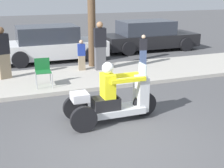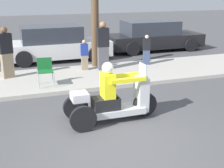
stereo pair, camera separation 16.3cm
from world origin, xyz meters
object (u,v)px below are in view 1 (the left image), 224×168
at_px(spectator_end_of_line, 100,47).
at_px(folding_chair_curbside, 43,69).
at_px(parked_car_lot_center, 148,36).
at_px(spectator_far_back, 143,50).
at_px(parked_car_lot_right, 51,44).
at_px(tree_trunk, 92,27).
at_px(motorcycle_trike, 112,100).
at_px(spectator_by_tree, 82,56).
at_px(spectator_with_child, 3,54).

bearing_deg(spectator_end_of_line, folding_chair_curbside, -151.09).
relative_size(folding_chair_curbside, parked_car_lot_center, 0.18).
height_order(spectator_far_back, folding_chair_curbside, spectator_far_back).
relative_size(parked_car_lot_right, tree_trunk, 1.52).
xyz_separation_m(spectator_far_back, tree_trunk, (-1.88, 0.43, 0.89)).
height_order(motorcycle_trike, tree_trunk, tree_trunk).
distance_m(spectator_far_back, parked_car_lot_center, 3.48).
xyz_separation_m(spectator_by_tree, folding_chair_curbside, (-1.56, -1.37, -0.01)).
height_order(folding_chair_curbside, tree_trunk, tree_trunk).
bearing_deg(spectator_far_back, motorcycle_trike, -123.81).
relative_size(parked_car_lot_center, tree_trunk, 1.60).
height_order(spectator_with_child, tree_trunk, tree_trunk).
distance_m(spectator_with_child, folding_chair_curbside, 1.64).
height_order(spectator_end_of_line, parked_car_lot_right, spectator_end_of_line).
height_order(spectator_with_child, parked_car_lot_center, spectator_with_child).
xyz_separation_m(spectator_by_tree, tree_trunk, (0.54, 0.46, 0.92)).
height_order(spectator_by_tree, tree_trunk, tree_trunk).
relative_size(spectator_with_child, parked_car_lot_right, 0.38).
height_order(folding_chair_curbside, parked_car_lot_center, parked_car_lot_center).
distance_m(spectator_by_tree, folding_chair_curbside, 2.07).
distance_m(spectator_by_tree, spectator_end_of_line, 0.72).
bearing_deg(folding_chair_curbside, parked_car_lot_right, 76.33).
bearing_deg(tree_trunk, parked_car_lot_right, 120.65).
distance_m(spectator_by_tree, spectator_far_back, 2.42).
xyz_separation_m(spectator_with_child, spectator_end_of_line, (3.25, -0.02, 0.02)).
bearing_deg(spectator_far_back, spectator_end_of_line, -174.10).
height_order(spectator_far_back, tree_trunk, tree_trunk).
bearing_deg(parked_car_lot_center, folding_chair_curbside, -142.47).
height_order(spectator_with_child, parked_car_lot_right, spectator_with_child).
bearing_deg(spectator_with_child, parked_car_lot_right, 52.53).
relative_size(motorcycle_trike, spectator_by_tree, 2.02).
distance_m(spectator_end_of_line, tree_trunk, 0.88).
relative_size(spectator_with_child, parked_car_lot_center, 0.36).
xyz_separation_m(spectator_with_child, spectator_far_back, (5.03, 0.17, -0.26)).
relative_size(motorcycle_trike, parked_car_lot_center, 0.47).
bearing_deg(parked_car_lot_right, spectator_end_of_line, -63.83).
height_order(motorcycle_trike, spectator_with_child, spectator_with_child).
xyz_separation_m(motorcycle_trike, spectator_with_child, (-2.17, 4.10, 0.42)).
bearing_deg(parked_car_lot_right, folding_chair_curbside, -103.67).
distance_m(motorcycle_trike, parked_car_lot_center, 8.61).
relative_size(spectator_by_tree, folding_chair_curbside, 1.31).
xyz_separation_m(spectator_by_tree, spectator_end_of_line, (0.64, -0.16, 0.30)).
bearing_deg(spectator_with_child, spectator_end_of_line, -0.28).
relative_size(motorcycle_trike, tree_trunk, 0.76).
relative_size(spectator_end_of_line, folding_chair_curbside, 2.07).
bearing_deg(folding_chair_curbside, motorcycle_trike, -68.60).
height_order(spectator_by_tree, folding_chair_curbside, spectator_by_tree).
xyz_separation_m(spectator_end_of_line, folding_chair_curbside, (-2.20, -1.21, -0.32)).
bearing_deg(tree_trunk, folding_chair_curbside, -138.89).
distance_m(parked_car_lot_center, tree_trunk, 4.54).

